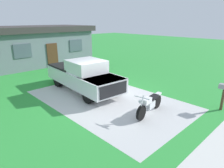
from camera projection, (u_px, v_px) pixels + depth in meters
ground_plane at (108, 100)px, 10.51m from camera, size 80.00×80.00×0.00m
driveway_pad at (108, 100)px, 10.51m from camera, size 5.26×8.50×0.01m
motorcycle at (150, 104)px, 8.82m from camera, size 2.20×0.72×1.09m
pickup_truck at (83, 75)px, 11.65m from camera, size 2.41×5.75×1.90m
mailbox at (224, 90)px, 9.04m from camera, size 0.26×0.48×1.26m
neighbor_house at (39, 44)px, 18.98m from camera, size 9.60×5.60×3.50m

